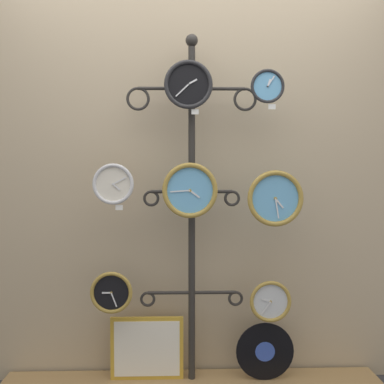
% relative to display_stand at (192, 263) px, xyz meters
% --- Properties ---
extents(shop_wall, '(4.40, 0.04, 2.80)m').
position_rel_display_stand_xyz_m(shop_wall, '(0.00, 0.16, 0.66)').
color(shop_wall, tan).
rests_on(shop_wall, ground_plane).
extents(display_stand, '(0.75, 0.38, 2.05)m').
position_rel_display_stand_xyz_m(display_stand, '(0.00, 0.00, 0.00)').
color(display_stand, '#282623').
rests_on(display_stand, ground_plane).
extents(clock_top_center, '(0.27, 0.04, 0.27)m').
position_rel_display_stand_xyz_m(clock_top_center, '(-0.02, -0.10, 1.01)').
color(clock_top_center, black).
extents(clock_top_right, '(0.19, 0.04, 0.19)m').
position_rel_display_stand_xyz_m(clock_top_right, '(0.41, -0.10, 1.00)').
color(clock_top_right, '#60A8DB').
extents(clock_middle_left, '(0.23, 0.04, 0.23)m').
position_rel_display_stand_xyz_m(clock_middle_left, '(-0.43, -0.10, 0.46)').
color(clock_middle_left, silver).
extents(clock_middle_center, '(0.31, 0.04, 0.31)m').
position_rel_display_stand_xyz_m(clock_middle_center, '(-0.01, -0.09, 0.43)').
color(clock_middle_center, '#60A8DB').
extents(clock_middle_right, '(0.31, 0.04, 0.31)m').
position_rel_display_stand_xyz_m(clock_middle_right, '(0.46, -0.12, 0.38)').
color(clock_middle_right, '#60A8DB').
extents(clock_bottom_left, '(0.24, 0.04, 0.24)m').
position_rel_display_stand_xyz_m(clock_bottom_left, '(-0.45, -0.09, -0.14)').
color(clock_bottom_left, black).
extents(clock_bottom_right, '(0.24, 0.04, 0.24)m').
position_rel_display_stand_xyz_m(clock_bottom_right, '(0.44, -0.08, -0.20)').
color(clock_bottom_right, silver).
extents(vinyl_record, '(0.34, 0.01, 0.34)m').
position_rel_display_stand_xyz_m(vinyl_record, '(0.42, -0.03, -0.51)').
color(vinyl_record, black).
rests_on(vinyl_record, low_shelf).
extents(picture_frame, '(0.42, 0.02, 0.37)m').
position_rel_display_stand_xyz_m(picture_frame, '(-0.26, -0.00, -0.50)').
color(picture_frame, gold).
rests_on(picture_frame, low_shelf).
extents(price_tag_upper, '(0.04, 0.00, 0.03)m').
position_rel_display_stand_xyz_m(price_tag_upper, '(0.02, -0.10, 0.86)').
color(price_tag_upper, white).
extents(price_tag_mid, '(0.04, 0.00, 0.03)m').
position_rel_display_stand_xyz_m(price_tag_mid, '(0.44, -0.10, 0.89)').
color(price_tag_mid, white).
extents(price_tag_lower, '(0.04, 0.00, 0.03)m').
position_rel_display_stand_xyz_m(price_tag_lower, '(-0.40, -0.11, 0.33)').
color(price_tag_lower, white).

